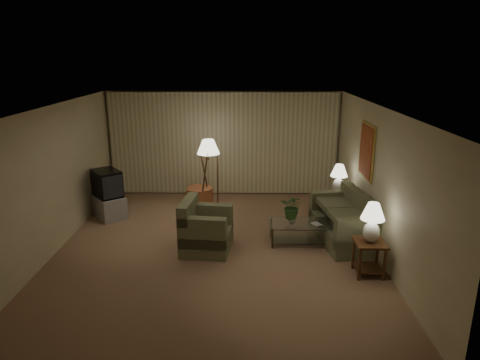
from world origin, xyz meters
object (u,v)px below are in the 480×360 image
side_table_near (369,252)px  table_lamp_far (339,176)px  sofa (343,223)px  side_table_far (337,201)px  coffee_table (299,230)px  ottoman (200,196)px  crt_tv (107,183)px  floor_lamp (209,172)px  table_lamp_near (372,219)px  vase (292,220)px  tv_cabinet (109,206)px  armchair (207,231)px

side_table_near → table_lamp_far: bearing=90.0°
sofa → side_table_far: sofa is taller
coffee_table → ottoman: size_ratio=1.86×
crt_tv → floor_lamp: bearing=69.2°
sofa → table_lamp_near: size_ratio=2.92×
side_table_near → vase: (-1.17, 1.25, 0.08)m
tv_cabinet → ottoman: (2.00, 0.83, -0.03)m
sofa → side_table_near: sofa is taller
ottoman → tv_cabinet: bearing=-157.4°
vase → table_lamp_near: bearing=-47.0°
side_table_near → side_table_far: bearing=90.0°
armchair → side_table_near: (2.81, -0.91, 0.01)m
sofa → side_table_near: bearing=-1.6°
table_lamp_far → coffee_table: (-1.02, -1.35, -0.71)m
ottoman → crt_tv: bearing=-157.4°
side_table_near → side_table_far: (-0.00, 2.60, -0.01)m
armchair → coffee_table: size_ratio=0.93×
side_table_near → crt_tv: bearing=153.3°
floor_lamp → ottoman: 0.71m
vase → sofa: bearing=5.6°
side_table_far → tv_cabinet: side_table_far is taller
side_table_near → vase: 1.71m
table_lamp_far → crt_tv: table_lamp_far is taller
coffee_table → table_lamp_far: bearing=53.0°
armchair → ottoman: armchair is taller
tv_cabinet → floor_lamp: floor_lamp is taller
floor_lamp → vase: size_ratio=11.60×
vase → floor_lamp: bearing=130.7°
side_table_far → floor_lamp: 3.08m
armchair → vase: bearing=-71.5°
ottoman → vase: (2.04, -2.20, 0.27)m
sofa → table_lamp_far: (0.15, 1.25, 0.60)m
floor_lamp → vase: 2.77m
side_table_far → floor_lamp: floor_lamp is taller
armchair → floor_lamp: bearing=10.2°
armchair → crt_tv: size_ratio=1.33×
side_table_far → ottoman: (-3.20, 0.85, -0.18)m
side_table_far → ottoman: 3.32m
tv_cabinet → side_table_far: bearing=51.4°
side_table_near → crt_tv: (-5.20, 2.62, 0.39)m
table_lamp_far → tv_cabinet: bearing=179.8°
crt_tv → tv_cabinet: bearing=0.0°
armchair → crt_tv: crt_tv is taller
tv_cabinet → crt_tv: size_ratio=1.18×
armchair → table_lamp_near: table_lamp_near is taller
crt_tv → armchair: bearing=16.0°
floor_lamp → side_table_far: bearing=-13.9°
table_lamp_far → ottoman: bearing=165.1°
floor_lamp → armchair: bearing=-86.6°
crt_tv → ottoman: size_ratio=1.31×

